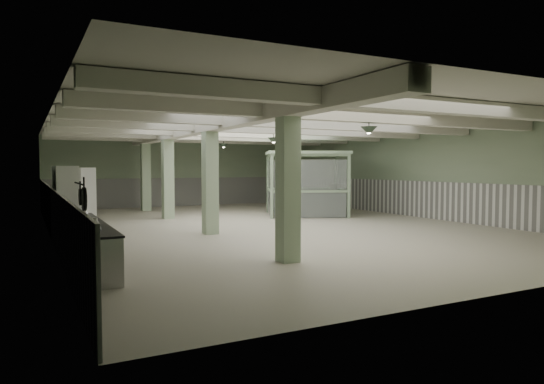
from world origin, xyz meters
name	(u,v)px	position (x,y,z in m)	size (l,w,h in m)	color
floor	(268,226)	(0.00, 0.00, 0.00)	(20.00, 20.00, 0.00)	beige
ceiling	(267,124)	(0.00, 0.00, 3.60)	(14.00, 20.00, 0.02)	beige
wall_back	(184,172)	(0.00, 10.00, 1.80)	(14.00, 0.02, 3.60)	#92A584
wall_front	(531,184)	(0.00, -10.00, 1.80)	(14.00, 0.02, 3.60)	#92A584
wall_left	(50,177)	(-7.00, 0.00, 1.80)	(0.02, 20.00, 3.60)	#92A584
wall_right	(417,174)	(7.00, 0.00, 1.80)	(0.02, 20.00, 3.60)	#92A584
wainscot_left	(52,213)	(-6.97, 0.00, 0.75)	(0.05, 19.90, 1.50)	white
wainscot_right	(416,199)	(6.97, 0.00, 0.75)	(0.05, 19.90, 1.50)	white
wainscot_back	(185,192)	(0.00, 9.97, 0.75)	(13.90, 0.05, 1.50)	white
girder	(199,128)	(-2.50, 0.00, 3.38)	(0.45, 19.90, 0.40)	silver
beam_a	(424,105)	(0.00, -7.50, 3.42)	(13.90, 0.35, 0.32)	silver
beam_b	(354,116)	(0.00, -5.00, 3.42)	(13.90, 0.35, 0.32)	silver
beam_c	(304,123)	(0.00, -2.50, 3.42)	(13.90, 0.35, 0.32)	silver
beam_d	(268,129)	(0.00, 0.00, 3.42)	(13.90, 0.35, 0.32)	silver
beam_e	(239,133)	(0.00, 2.50, 3.42)	(13.90, 0.35, 0.32)	silver
beam_f	(217,137)	(0.00, 5.00, 3.42)	(13.90, 0.35, 0.32)	silver
beam_g	(199,140)	(0.00, 7.50, 3.42)	(13.90, 0.35, 0.32)	silver
column_a	(288,180)	(-2.50, -6.00, 1.80)	(0.42, 0.42, 3.60)	#ADC8A1
column_b	(210,176)	(-2.50, -1.00, 1.80)	(0.42, 0.42, 3.60)	#ADC8A1
column_c	(168,174)	(-2.50, 4.00, 1.80)	(0.42, 0.42, 3.60)	#ADC8A1
column_d	(146,173)	(-2.50, 8.00, 1.80)	(0.42, 0.42, 3.60)	#ADC8A1
hook_rail	(79,184)	(-6.93, -7.60, 1.85)	(0.02, 0.02, 1.20)	black
pendant_front	(369,131)	(0.50, -5.00, 3.05)	(0.44, 0.44, 0.22)	#314232
pendant_mid	(274,141)	(0.50, 0.50, 3.05)	(0.44, 0.44, 0.22)	#314232
pendant_back	(224,146)	(0.50, 5.50, 3.05)	(0.44, 0.44, 0.22)	#314232
prep_counter	(85,244)	(-6.54, -4.42, 0.46)	(0.82, 4.70, 0.91)	#AFAFB3
pitcher_near	(95,225)	(-6.50, -5.84, 1.02)	(0.17, 0.20, 0.25)	#AFAFB3
pitcher_far	(84,213)	(-6.48, -3.70, 1.05)	(0.20, 0.24, 0.30)	#AFAFB3
veg_colander	(88,226)	(-6.63, -5.82, 1.01)	(0.49, 0.49, 0.22)	#3D3D42
orange_bowl	(85,228)	(-6.64, -5.52, 0.94)	(0.24, 0.24, 0.09)	#B2B2B7
skillet_near	(84,199)	(-6.88, -7.78, 1.63)	(0.34, 0.34, 0.05)	black
skillet_far	(80,197)	(-6.88, -7.24, 1.63)	(0.26, 0.26, 0.03)	black
walkin_cooler	(66,205)	(-6.62, -0.65, 1.02)	(1.08, 2.23, 2.05)	white
guard_booth	(306,173)	(3.20, 2.66, 1.84)	(4.26, 3.98, 2.74)	#98B691
filing_cabinet	(337,198)	(4.89, 2.74, 0.67)	(0.44, 0.62, 1.35)	#5F6050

